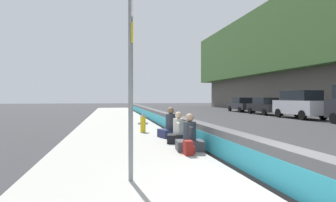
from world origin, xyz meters
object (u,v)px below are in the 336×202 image
Objects in this scene: parked_car_fourth at (300,104)px; seated_person_foreground at (190,139)px; parked_car_midline at (265,106)px; seated_person_middle at (178,133)px; parked_car_far at (242,105)px; fire_hydrant at (143,122)px; route_sign_post at (131,72)px; backpack at (189,148)px; seated_person_rear at (171,128)px.

seated_person_foreground is at bearing 133.64° from parked_car_fourth.
parked_car_midline is at bearing -36.14° from seated_person_foreground.
parked_car_far is at bearing -31.02° from seated_person_middle.
fire_hydrant is 0.81× the size of seated_person_middle.
seated_person_foreground reaches higher than seated_person_middle.
parked_car_midline is at bearing -38.49° from seated_person_middle.
route_sign_post is 0.75× the size of parked_car_fourth.
parked_car_far is at bearing -1.51° from parked_car_midline.
route_sign_post reaches higher than seated_person_middle.
seated_person_middle is at bearing 148.98° from parked_car_far.
backpack is 27.33m from parked_car_far.
fire_hydrant is 0.79× the size of seated_person_foreground.
fire_hydrant is 15.62m from parked_car_fourth.
seated_person_middle is at bearing -165.02° from fire_hydrant.
seated_person_foreground is at bearing 179.28° from seated_person_rear.
parked_car_midline reaches higher than backpack.
fire_hydrant is 2.20× the size of backpack.
route_sign_post is at bearing 135.41° from parked_car_fourth.
parked_car_far reaches higher than fire_hydrant.
route_sign_post reaches higher than parked_car_far.
route_sign_post is 3.80m from seated_person_foreground.
fire_hydrant is 23.15m from parked_car_far.
fire_hydrant is 0.19× the size of parked_car_far.
parked_car_midline is at bearing -36.02° from route_sign_post.
route_sign_post is 25.37m from parked_car_midline.
seated_person_middle is at bearing 141.51° from parked_car_midline.
fire_hydrant is 2.07m from seated_person_rear.
parked_car_midline and parked_car_far have the same top height.
seated_person_middle is at bearing -6.20° from backpack.
seated_person_middle is 16.75m from parked_car_fourth.
seated_person_middle is (1.46, -0.01, -0.01)m from seated_person_foreground.
seated_person_rear reaches higher than seated_person_foreground.
parked_car_fourth reaches higher than seated_person_foreground.
seated_person_foreground is at bearing -18.37° from backpack.
seated_person_rear reaches higher than seated_person_middle.
parked_car_fourth reaches higher than parked_car_midline.
route_sign_post reaches higher than parked_car_fourth.
seated_person_middle is 0.24× the size of parked_car_far.
backpack is at bearing 144.40° from parked_car_midline.
route_sign_post reaches higher than fire_hydrant.
route_sign_post is 9.00× the size of backpack.
seated_person_rear is (1.42, -0.02, 0.03)m from seated_person_middle.
route_sign_post reaches higher than seated_person_rear.
parked_car_midline is 5.48m from parked_car_far.
seated_person_rear is 0.25× the size of parked_car_fourth.
seated_person_rear is at bearing -1.00° from seated_person_middle.
backpack is 22.62m from parked_car_midline.
seated_person_foreground is 1.46m from seated_person_middle.
parked_car_midline is at bearing -41.00° from seated_person_rear.
route_sign_post is 0.79× the size of parked_car_far.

